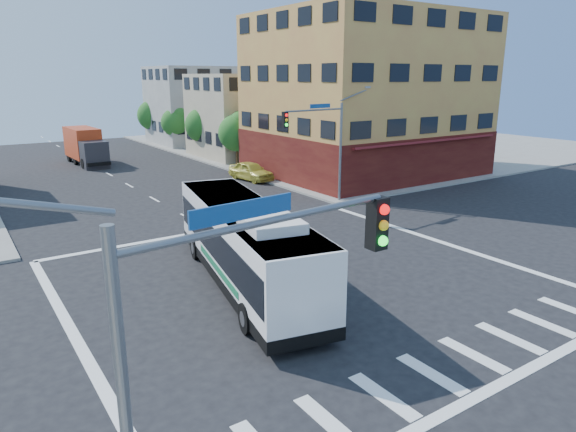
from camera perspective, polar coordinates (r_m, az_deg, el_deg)
ground at (r=22.74m, az=1.88°, el=-7.37°), size 120.00×120.00×0.00m
sidewalk_ne at (r=70.84m, az=8.44°, el=8.07°), size 50.00×50.00×0.15m
corner_building_ne at (r=48.06m, az=8.59°, el=11.68°), size 18.10×15.44×14.00m
building_east_near at (r=58.95m, az=-4.07°, el=11.10°), size 12.06×10.06×9.00m
building_east_far at (r=71.38m, az=-9.82°, el=12.04°), size 12.06×10.06×10.00m
signal_mast_ne at (r=35.14m, az=3.90°, el=9.07°), size 7.91×1.13×8.07m
signal_mast_sw at (r=8.07m, az=-6.34°, el=-12.66°), size 7.91×1.01×8.07m
street_tree_a at (r=51.30m, az=-5.61°, el=9.42°), size 3.60×3.60×5.53m
street_tree_b at (r=58.42m, az=-9.41°, el=10.15°), size 3.80×3.80×5.79m
street_tree_c at (r=65.77m, az=-12.37°, el=10.30°), size 3.40×3.40×5.29m
street_tree_d at (r=73.22m, az=-14.77°, el=10.96°), size 4.00×4.00×6.03m
transit_bus at (r=21.86m, az=-4.76°, el=-3.12°), size 5.33×13.24×3.83m
box_truck at (r=56.80m, az=-21.56°, el=7.14°), size 2.68×8.17×3.64m
parked_car at (r=44.82m, az=-4.13°, el=5.01°), size 2.54×4.91×1.60m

